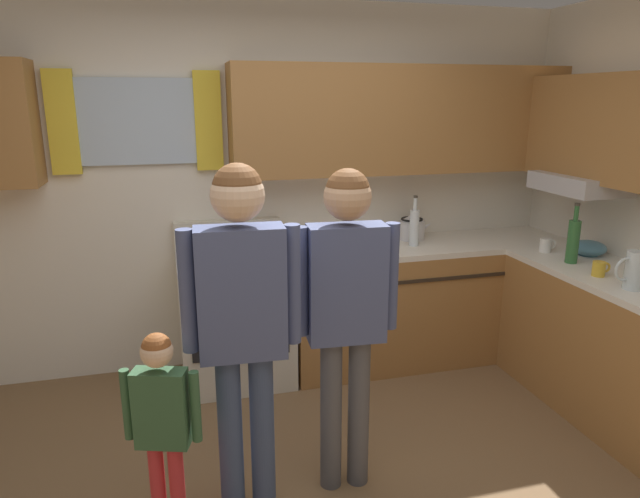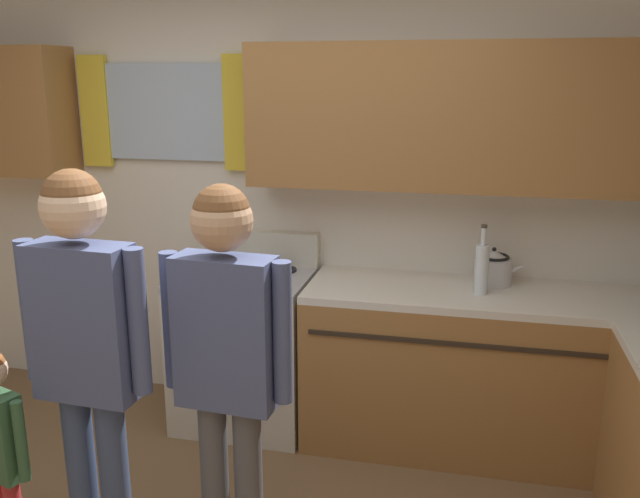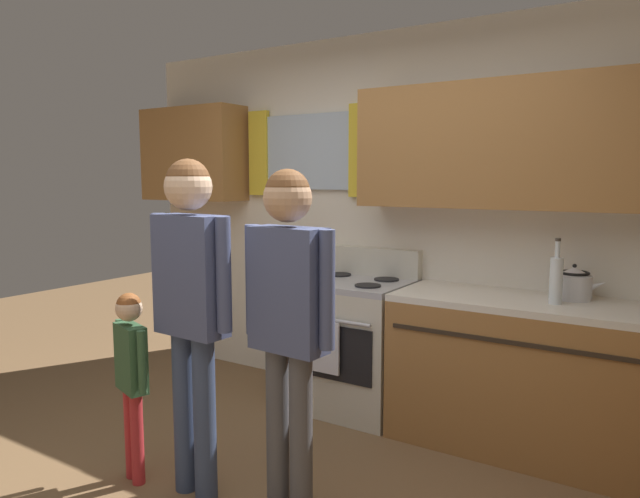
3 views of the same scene
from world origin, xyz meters
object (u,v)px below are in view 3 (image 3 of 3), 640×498
(stove_oven, at_px, (353,342))
(small_child, at_px, (131,365))
(bottle_tall_clear, at_px, (556,279))
(adult_in_plaid, at_px, (288,303))
(stovetop_kettle, at_px, (574,283))
(adult_holding_child, at_px, (191,288))

(stove_oven, height_order, small_child, stove_oven)
(bottle_tall_clear, relative_size, adult_in_plaid, 0.22)
(small_child, bearing_deg, stove_oven, 71.96)
(stovetop_kettle, xyz_separation_m, adult_holding_child, (-1.49, -1.54, 0.07))
(stove_oven, bearing_deg, bottle_tall_clear, -1.93)
(adult_holding_child, height_order, adult_in_plaid, adult_holding_child)
(small_child, bearing_deg, adult_holding_child, 12.25)
(bottle_tall_clear, relative_size, adult_holding_child, 0.22)
(bottle_tall_clear, xyz_separation_m, small_child, (-1.79, -1.44, -0.41))
(stovetop_kettle, height_order, adult_in_plaid, adult_in_plaid)
(adult_in_plaid, bearing_deg, stove_oven, 106.74)
(stove_oven, xyz_separation_m, adult_holding_child, (-0.12, -1.40, 0.59))
(adult_holding_child, relative_size, small_child, 1.67)
(stovetop_kettle, distance_m, adult_holding_child, 2.15)
(stovetop_kettle, bearing_deg, bottle_tall_clear, -109.48)
(bottle_tall_clear, distance_m, small_child, 2.34)
(bottle_tall_clear, bearing_deg, stove_oven, 178.07)
(stove_oven, relative_size, adult_holding_child, 0.65)
(small_child, bearing_deg, bottle_tall_clear, 38.77)
(bottle_tall_clear, distance_m, stovetop_kettle, 0.20)
(stovetop_kettle, xyz_separation_m, adult_in_plaid, (-0.98, -1.44, 0.03))
(stove_oven, height_order, stovetop_kettle, stovetop_kettle)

